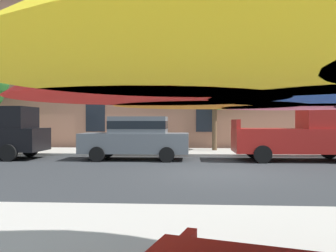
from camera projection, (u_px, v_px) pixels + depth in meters
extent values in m
plane|color=#2D3033|center=(220.00, 174.00, 10.61)|extent=(120.00, 120.00, 0.00)
cube|color=#B2ADA3|center=(208.00, 152.00, 17.40)|extent=(56.00, 3.60, 0.12)
cube|color=#A87056|center=(202.00, 11.00, 25.46)|extent=(43.75, 12.00, 19.20)
cube|color=beige|center=(206.00, 92.00, 19.51)|extent=(42.88, 0.08, 0.36)
cube|color=beige|center=(206.00, 35.00, 19.47)|extent=(42.88, 0.08, 0.36)
cube|color=black|center=(9.00, 117.00, 14.81)|extent=(1.90, 1.75, 0.90)
cylinder|color=black|center=(8.00, 153.00, 13.85)|extent=(0.68, 0.22, 0.68)
cylinder|color=black|center=(30.00, 149.00, 15.74)|extent=(0.68, 0.22, 0.68)
cube|color=slate|center=(135.00, 143.00, 14.49)|extent=(4.40, 1.76, 0.80)
cube|color=slate|center=(139.00, 125.00, 14.47)|extent=(2.30, 1.55, 0.68)
cube|color=black|center=(139.00, 125.00, 14.47)|extent=(2.32, 1.57, 0.32)
cylinder|color=black|center=(97.00, 154.00, 13.70)|extent=(0.60, 0.22, 0.60)
cylinder|color=black|center=(108.00, 150.00, 15.46)|extent=(0.60, 0.22, 0.60)
cylinder|color=black|center=(167.00, 155.00, 13.53)|extent=(0.60, 0.22, 0.60)
cylinder|color=black|center=(169.00, 151.00, 15.29)|extent=(0.60, 0.22, 0.60)
cube|color=#B21E19|center=(298.00, 140.00, 14.09)|extent=(5.10, 1.90, 0.96)
cube|color=#B21E19|center=(326.00, 117.00, 14.01)|extent=(1.90, 1.75, 0.90)
cube|color=#B21E19|center=(236.00, 124.00, 14.23)|extent=(0.16, 1.75, 0.36)
cylinder|color=black|center=(263.00, 154.00, 13.24)|extent=(0.68, 0.22, 0.68)
cylinder|color=black|center=(253.00, 150.00, 15.14)|extent=(0.68, 0.22, 0.68)
cylinder|color=black|center=(329.00, 151.00, 14.94)|extent=(0.68, 0.22, 0.68)
cylinder|color=brown|center=(215.00, 130.00, 17.81)|extent=(0.25, 0.25, 2.25)
sphere|color=#387F33|center=(218.00, 93.00, 17.87)|extent=(1.77, 1.77, 1.77)
sphere|color=#387F33|center=(218.00, 87.00, 18.02)|extent=(1.40, 1.40, 1.40)
sphere|color=#387F33|center=(218.00, 90.00, 18.04)|extent=(1.89, 1.89, 1.89)
sphere|color=#387F33|center=(217.00, 96.00, 17.67)|extent=(1.35, 1.35, 1.35)
cone|color=#E5668C|center=(307.00, 79.00, 2.69)|extent=(1.30, 1.30, 0.44)
cone|color=orange|center=(208.00, 75.00, 2.42)|extent=(1.30, 1.30, 0.44)
cone|color=red|center=(150.00, 54.00, 1.67)|extent=(1.30, 1.30, 0.44)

